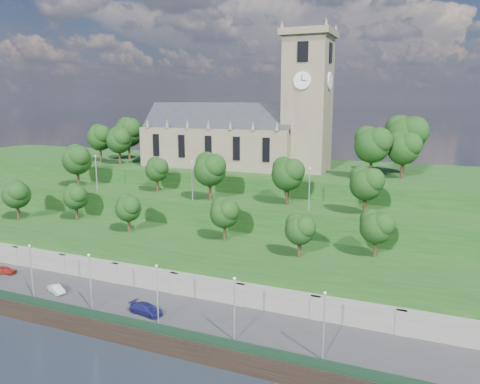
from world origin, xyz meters
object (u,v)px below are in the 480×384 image
at_px(church, 243,130).
at_px(car_middle, 56,289).
at_px(car_left, 5,270).
at_px(car_right, 146,309).

distance_m(church, car_middle, 46.99).
height_order(church, car_left, church).
height_order(church, car_right, church).
relative_size(church, car_left, 11.21).
relative_size(car_middle, car_right, 0.75).
bearing_deg(car_middle, car_left, 100.80).
distance_m(car_left, car_middle, 13.00).
distance_m(church, car_left, 49.55).
relative_size(car_left, car_right, 0.75).
bearing_deg(car_left, car_right, -108.22).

